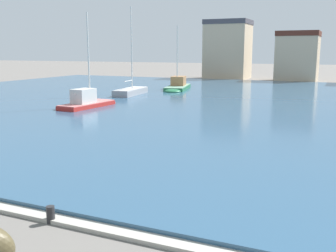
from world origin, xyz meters
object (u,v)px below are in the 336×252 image
Objects in this scene: sailboat_red at (89,103)px; sailboat_grey at (133,92)px; mooring_bollard at (51,215)px; sailboat_green at (177,87)px.

sailboat_grey is at bearing 97.92° from sailboat_red.
sailboat_red is at bearing -82.08° from sailboat_grey.
sailboat_red is (1.39, -9.98, 0.09)m from sailboat_grey.
sailboat_red reaches higher than mooring_bollard.
sailboat_grey reaches higher than sailboat_red.
sailboat_grey is 7.25m from sailboat_green.
sailboat_grey is 31.89m from mooring_bollard.
sailboat_green is at bearing 86.95° from sailboat_red.
sailboat_grey is at bearing 114.80° from mooring_bollard.
sailboat_grey is 1.15× the size of sailboat_green.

